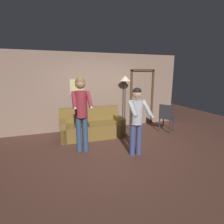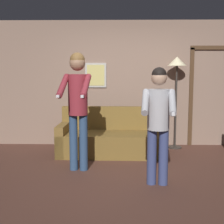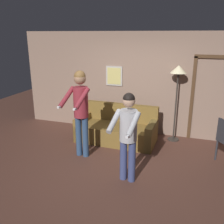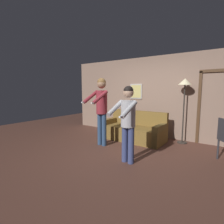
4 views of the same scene
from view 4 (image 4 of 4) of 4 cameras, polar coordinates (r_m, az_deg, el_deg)
The scene contains 6 objects.
ground_plane at distance 4.42m, azimuth 3.24°, elevation -13.03°, with size 12.00×12.00×0.00m, color brown.
back_wall_assembly at distance 5.90m, azimuth 13.51°, elevation 4.81°, with size 6.40×0.10×2.60m.
couch at distance 5.46m, azimuth 7.00°, elevation -6.08°, with size 1.92×0.89×0.87m.
torchiere_lamp at distance 5.33m, azimuth 22.67°, elevation 7.26°, with size 0.38×0.38×1.85m.
person_standing_left at distance 4.73m, azimuth -3.53°, elevation 2.46°, with size 0.47×0.72×1.85m.
person_standing_right at distance 3.60m, azimuth 5.14°, elevation -1.87°, with size 0.48×0.66×1.61m.
Camera 4 is at (2.16, -3.54, 1.54)m, focal length 28.00 mm.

